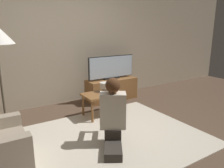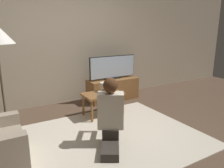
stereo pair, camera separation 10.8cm
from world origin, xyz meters
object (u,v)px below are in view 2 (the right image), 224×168
at_px(tv, 113,67).
at_px(person_kneeling, 111,114).
at_px(table_lamp, 105,86).
at_px(coffee_table, 103,96).

height_order(tv, person_kneeling, tv).
relative_size(tv, person_kneeling, 1.18).
xyz_separation_m(tv, person_kneeling, (-1.04, -1.70, -0.26)).
bearing_deg(tv, table_lamp, -130.62).
xyz_separation_m(person_kneeling, table_lamp, (0.50, 1.07, 0.06)).
bearing_deg(tv, coffee_table, -131.25).
height_order(tv, coffee_table, tv).
bearing_deg(table_lamp, coffee_table, -135.54).
xyz_separation_m(tv, coffee_table, (-0.63, -0.72, -0.36)).
bearing_deg(person_kneeling, tv, -89.95).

